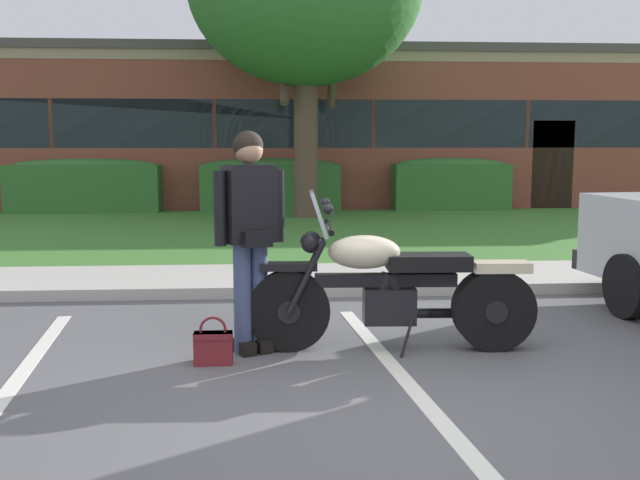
{
  "coord_description": "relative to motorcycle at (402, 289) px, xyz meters",
  "views": [
    {
      "loc": [
        -0.75,
        -4.42,
        1.63
      ],
      "look_at": [
        -0.35,
        1.29,
        0.85
      ],
      "focal_mm": 41.03,
      "sensor_mm": 36.0,
      "label": 1
    }
  ],
  "objects": [
    {
      "name": "stall_stripe_1",
      "position": [
        -0.09,
        -0.89,
        -0.49
      ],
      "size": [
        0.55,
        4.39,
        0.01
      ],
      "primitive_type": "cube",
      "rotation": [
        0.0,
        0.0,
        0.1
      ],
      "color": "silver",
      "rests_on": "ground"
    },
    {
      "name": "concrete_walk",
      "position": [
        -0.27,
        2.9,
        -0.45
      ],
      "size": [
        60.0,
        1.5,
        0.08
      ],
      "primitive_type": "cube",
      "color": "#B7B2A8",
      "rests_on": "ground"
    },
    {
      "name": "motorcycle",
      "position": [
        0.0,
        0.0,
        0.0
      ],
      "size": [
        2.24,
        0.82,
        1.26
      ],
      "color": "black",
      "rests_on": "ground"
    },
    {
      "name": "hedge_left",
      "position": [
        -5.14,
        11.14,
        0.16
      ],
      "size": [
        3.35,
        0.9,
        1.24
      ],
      "color": "#336B2D",
      "rests_on": "ground"
    },
    {
      "name": "brick_building",
      "position": [
        1.38,
        17.0,
        1.45
      ],
      "size": [
        21.63,
        11.34,
        3.87
      ],
      "color": "brown",
      "rests_on": "ground"
    },
    {
      "name": "grass_lawn",
      "position": [
        -0.27,
        7.4,
        -0.46
      ],
      "size": [
        60.0,
        7.5,
        0.06
      ],
      "primitive_type": "cube",
      "color": "#3D752D",
      "rests_on": "ground"
    },
    {
      "name": "ground_plane",
      "position": [
        -0.27,
        -1.09,
        -0.49
      ],
      "size": [
        140.0,
        140.0,
        0.0
      ],
      "primitive_type": "plane",
      "color": "#565659"
    },
    {
      "name": "curb_strip",
      "position": [
        -0.27,
        2.05,
        -0.43
      ],
      "size": [
        60.0,
        0.2,
        0.12
      ],
      "primitive_type": "cube",
      "color": "#B7B2A8",
      "rests_on": "ground"
    },
    {
      "name": "hedge_center_right",
      "position": [
        3.14,
        11.14,
        0.16
      ],
      "size": [
        2.66,
        0.9,
        1.24
      ],
      "color": "#336B2D",
      "rests_on": "ground"
    },
    {
      "name": "handbag",
      "position": [
        -1.44,
        -0.27,
        -0.34
      ],
      "size": [
        0.28,
        0.13,
        0.36
      ],
      "color": "maroon",
      "rests_on": "ground"
    },
    {
      "name": "hedge_center_left",
      "position": [
        -1.0,
        11.14,
        0.16
      ],
      "size": [
        3.12,
        0.9,
        1.24
      ],
      "color": "#336B2D",
      "rests_on": "ground"
    },
    {
      "name": "rider_person",
      "position": [
        -1.17,
        0.04,
        0.5
      ],
      "size": [
        0.53,
        0.39,
        1.7
      ],
      "color": "black",
      "rests_on": "ground"
    },
    {
      "name": "stall_stripe_0",
      "position": [
        -2.73,
        -0.89,
        -0.49
      ],
      "size": [
        0.55,
        4.39,
        0.01
      ],
      "primitive_type": "cube",
      "rotation": [
        0.0,
        0.0,
        0.1
      ],
      "color": "silver",
      "rests_on": "ground"
    }
  ]
}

